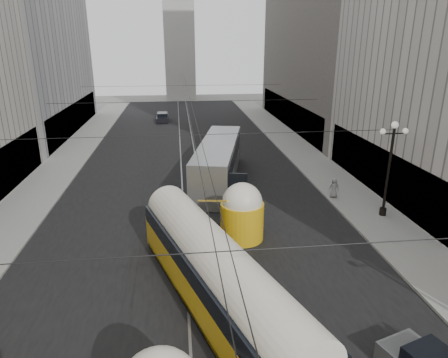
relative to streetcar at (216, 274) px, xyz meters
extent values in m
cube|color=black|center=(-0.50, 22.92, -1.74)|extent=(20.00, 85.00, 0.02)
cube|color=gray|center=(-12.50, 26.42, -1.66)|extent=(4.00, 72.00, 0.15)
cube|color=gray|center=(11.50, 26.42, -1.66)|extent=(4.00, 72.00, 0.15)
cube|color=gray|center=(-1.25, 22.92, -1.74)|extent=(0.12, 85.00, 0.04)
cube|color=gray|center=(0.25, 22.92, -1.74)|extent=(0.12, 85.00, 0.04)
cube|color=#999999|center=(-20.50, 38.42, 12.26)|extent=(12.00, 28.00, 28.00)
cube|color=black|center=(-14.55, 38.42, 0.26)|extent=(0.10, 25.20, 3.60)
cube|color=black|center=(13.55, 12.42, 0.26)|extent=(0.10, 18.00, 3.60)
cube|color=#514C47|center=(19.50, 38.42, 14.26)|extent=(12.00, 32.00, 32.00)
cube|color=black|center=(13.55, 38.42, 0.26)|extent=(0.10, 28.80, 3.60)
cube|color=#B2AFA8|center=(-0.50, 70.42, 10.26)|extent=(6.00, 6.00, 24.00)
cylinder|color=black|center=(12.10, 8.42, 1.41)|extent=(0.18, 0.18, 6.00)
cylinder|color=black|center=(12.10, 8.42, -1.34)|extent=(0.44, 0.44, 0.50)
cylinder|color=black|center=(12.10, 8.42, 4.01)|extent=(1.60, 0.08, 0.08)
sphere|color=white|center=(12.10, 8.42, 4.56)|extent=(0.44, 0.44, 0.44)
sphere|color=white|center=(11.35, 8.42, 4.16)|extent=(0.36, 0.36, 0.36)
sphere|color=white|center=(12.85, 8.42, 4.16)|extent=(0.36, 0.36, 0.36)
cylinder|color=black|center=(-0.50, -5.58, 4.26)|extent=(25.00, 0.03, 0.03)
cylinder|color=black|center=(-0.50, 8.42, 4.26)|extent=(25.00, 0.03, 0.03)
cylinder|color=black|center=(-0.50, 22.42, 4.26)|extent=(25.00, 0.03, 0.03)
cylinder|color=black|center=(-0.50, 36.42, 4.26)|extent=(25.00, 0.03, 0.03)
cylinder|color=black|center=(-0.50, 26.42, 4.06)|extent=(0.03, 72.00, 0.03)
cylinder|color=black|center=(-0.10, 26.42, 4.06)|extent=(0.03, 72.00, 0.03)
cube|color=gold|center=(0.00, 0.00, -0.70)|extent=(6.83, 13.95, 1.68)
cube|color=black|center=(0.00, 0.00, -1.49)|extent=(6.70, 13.55, 0.30)
cube|color=black|center=(0.00, 0.00, 0.39)|extent=(6.79, 13.75, 0.84)
cylinder|color=silver|center=(0.00, 0.00, 0.68)|extent=(6.49, 13.65, 2.27)
cylinder|color=gold|center=(2.17, 6.47, -0.60)|extent=(2.57, 2.57, 2.27)
sphere|color=silver|center=(2.17, 6.47, 0.58)|extent=(2.37, 2.37, 2.37)
cube|color=gray|center=(1.83, 16.98, -0.02)|extent=(5.59, 13.63, 3.34)
cube|color=black|center=(1.83, 16.98, 0.54)|extent=(5.50, 13.18, 1.22)
cube|color=black|center=(1.83, 10.35, 0.37)|extent=(2.52, 0.65, 1.56)
cylinder|color=black|center=(0.44, 12.51, -1.18)|extent=(0.30, 1.11, 1.11)
cylinder|color=black|center=(3.22, 12.51, -1.18)|extent=(0.30, 1.11, 1.11)
cylinder|color=black|center=(0.44, 21.45, -1.18)|extent=(0.30, 1.11, 1.11)
cylinder|color=black|center=(3.22, 21.45, -1.18)|extent=(0.30, 1.11, 1.11)
cylinder|color=black|center=(6.22, -3.99, -1.44)|extent=(0.22, 0.60, 0.60)
cylinder|color=black|center=(7.78, -3.99, -1.44)|extent=(0.22, 0.60, 0.60)
cube|color=silver|center=(3.48, 30.53, -1.30)|extent=(1.82, 4.18, 0.73)
cube|color=black|center=(3.48, 30.53, -0.78)|extent=(1.56, 2.31, 0.69)
cylinder|color=black|center=(2.72, 29.12, -1.45)|extent=(0.22, 0.59, 0.59)
cylinder|color=black|center=(4.25, 29.12, -1.45)|extent=(0.22, 0.59, 0.59)
cylinder|color=black|center=(2.72, 31.93, -1.45)|extent=(0.22, 0.59, 0.59)
cylinder|color=black|center=(4.25, 31.93, -1.45)|extent=(0.22, 0.59, 0.59)
cube|color=black|center=(-3.63, 44.52, -1.31)|extent=(1.70, 4.09, 0.72)
cube|color=black|center=(-3.63, 44.52, -0.79)|extent=(1.49, 2.25, 0.68)
cylinder|color=black|center=(-4.38, 43.13, -1.45)|extent=(0.22, 0.58, 0.58)
cylinder|color=black|center=(-2.87, 43.13, -1.45)|extent=(0.22, 0.58, 0.58)
cylinder|color=black|center=(-4.38, 45.90, -1.45)|extent=(0.22, 0.58, 0.58)
cylinder|color=black|center=(-2.87, 45.90, -1.45)|extent=(0.22, 0.58, 0.58)
imported|color=gray|center=(10.00, 11.91, -0.83)|extent=(0.79, 0.54, 1.52)
camera|label=1|loc=(-1.40, -14.85, 9.52)|focal=32.00mm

